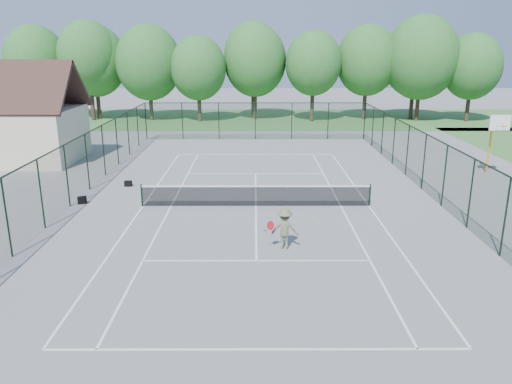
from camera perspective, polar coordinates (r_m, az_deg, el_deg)
ground at (r=24.17m, az=-0.01°, el=-1.62°), size 140.00×140.00×0.00m
grass_far at (r=53.51m, az=-0.10°, el=8.36°), size 80.00×16.00×0.01m
court_lines at (r=24.17m, az=-0.01°, el=-1.61°), size 11.05×23.85×0.01m
tennis_net at (r=24.00m, az=-0.01°, el=-0.31°), size 11.08×0.08×1.10m
fence_enclosure at (r=23.73m, az=-0.01°, el=1.96°), size 18.05×36.05×3.02m
utility_building at (r=36.89m, az=-26.04°, el=7.97°), size 8.60×6.27×6.63m
tree_line_far at (r=53.01m, az=-0.11°, el=14.78°), size 39.40×6.40×9.70m
basketball_goal at (r=32.72m, az=25.69°, el=6.16°), size 1.20×1.43×3.65m
sports_bag_a at (r=25.97m, az=-19.25°, el=-0.87°), size 0.51×0.40×0.35m
sports_bag_b at (r=28.42m, az=-14.40°, el=0.94°), size 0.40×0.24×0.31m
tennis_player at (r=19.01m, az=3.30°, el=-4.20°), size 2.22×0.86×1.59m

